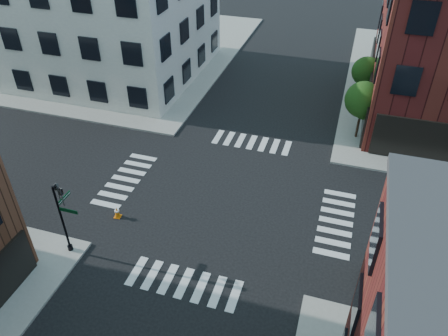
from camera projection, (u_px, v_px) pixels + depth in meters
The scene contains 7 objects.
ground at pixel (225, 199), 27.83m from camera, with size 120.00×120.00×0.00m, color black.
sidewalk_nw at pixel (102, 47), 49.02m from camera, with size 30.00×30.00×0.15m, color gray.
building_nw at pixel (84, 13), 41.48m from camera, with size 22.00×16.00×11.00m, color silver.
tree_near at pixel (364, 102), 31.84m from camera, with size 2.69×2.69×4.49m.
tree_far at pixel (367, 73), 36.63m from camera, with size 2.43×2.43×4.07m.
signal_pole at pixel (63, 212), 22.61m from camera, with size 1.29×1.24×4.60m.
traffic_cone at pixel (117, 212), 26.29m from camera, with size 0.44×0.44×0.74m.
Camera 1 is at (6.31, -20.34, 18.03)m, focal length 35.00 mm.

